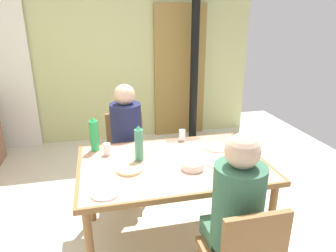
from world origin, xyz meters
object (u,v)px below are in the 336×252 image
at_px(person_near_diner, 237,203).
at_px(serving_bowl_center, 193,165).
at_px(dining_table, 172,170).
at_px(chair_far_diner, 126,150).
at_px(person_far_diner, 126,129).
at_px(water_bottle_green_far, 94,135).
at_px(water_bottle_green_near, 139,144).

relative_size(person_near_diner, serving_bowl_center, 4.53).
xyz_separation_m(dining_table, person_near_diner, (0.21, -0.70, 0.12)).
distance_m(chair_far_diner, person_far_diner, 0.31).
distance_m(dining_table, person_far_diner, 0.77).
distance_m(person_far_diner, serving_bowl_center, 0.93).
xyz_separation_m(dining_table, person_far_diner, (-0.29, 0.70, 0.12)).
relative_size(chair_far_diner, serving_bowl_center, 5.12).
bearing_deg(dining_table, chair_far_diner, 108.97).
relative_size(dining_table, chair_far_diner, 1.68).
xyz_separation_m(water_bottle_green_far, serving_bowl_center, (0.71, -0.52, -0.11)).
bearing_deg(person_near_diner, person_far_diner, 109.69).
relative_size(chair_far_diner, water_bottle_green_far, 2.92).
distance_m(water_bottle_green_far, serving_bowl_center, 0.89).
relative_size(water_bottle_green_far, serving_bowl_center, 1.75).
bearing_deg(water_bottle_green_far, water_bottle_green_near, -38.89).
bearing_deg(chair_far_diner, person_far_diner, 90.00).
relative_size(water_bottle_green_near, serving_bowl_center, 1.72).
distance_m(dining_table, chair_far_diner, 0.90).
bearing_deg(person_near_diner, water_bottle_green_far, 126.63).
xyz_separation_m(person_near_diner, water_bottle_green_far, (-0.80, 1.08, 0.09)).
distance_m(chair_far_diner, serving_bowl_center, 1.09).
relative_size(dining_table, water_bottle_green_near, 5.00).
xyz_separation_m(chair_far_diner, person_near_diner, (0.50, -1.54, 0.28)).
bearing_deg(chair_far_diner, water_bottle_green_far, 56.77).
xyz_separation_m(dining_table, chair_far_diner, (-0.29, 0.84, -0.17)).
distance_m(person_near_diner, water_bottle_green_far, 1.35).
height_order(dining_table, serving_bowl_center, serving_bowl_center).
height_order(dining_table, water_bottle_green_far, water_bottle_green_far).
height_order(person_near_diner, water_bottle_green_near, person_near_diner).
bearing_deg(person_near_diner, water_bottle_green_near, 119.81).
relative_size(dining_table, serving_bowl_center, 8.59).
bearing_deg(person_near_diner, dining_table, 106.95).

